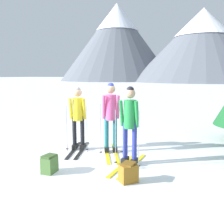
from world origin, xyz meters
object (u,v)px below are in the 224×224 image
Objects in this scene: backpack_on_snow_front at (128,173)px; backpack_on_snow_beside at (49,164)px; skier_in_yellow at (78,115)px; skier_in_pink at (111,113)px; skier_in_green at (130,122)px.

backpack_on_snow_front is 1.68m from backpack_on_snow_beside.
skier_in_yellow is 4.49× the size of backpack_on_snow_beside.
backpack_on_snow_front is at bearing -33.06° from skier_in_yellow.
skier_in_pink is 2.08m from backpack_on_snow_beside.
skier_in_green is 1.24m from backpack_on_snow_front.
backpack_on_snow_front is at bearing -52.63° from skier_in_pink.
backpack_on_snow_front is at bearing -68.18° from skier_in_green.
backpack_on_snow_beside is at bearing -136.86° from skier_in_green.
backpack_on_snow_front is at bearing 11.01° from backpack_on_snow_beside.
skier_in_yellow is 4.27× the size of backpack_on_snow_front.
backpack_on_snow_beside is at bearing -104.98° from skier_in_pink.
backpack_on_snow_beside is (-1.65, -0.32, 0.00)m from backpack_on_snow_front.
skier_in_pink is 1.03× the size of skier_in_green.
skier_in_green is at bearing -37.98° from skier_in_pink.
skier_in_pink is at bearing 127.37° from backpack_on_snow_front.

